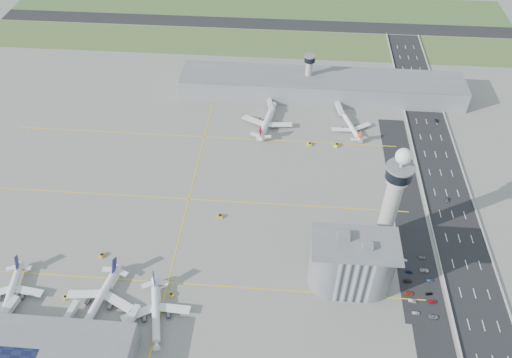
# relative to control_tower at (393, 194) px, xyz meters

# --- Properties ---
(ground) EXTENTS (1000.00, 1000.00, 0.00)m
(ground) POSITION_rel_control_tower_xyz_m (-72.00, -8.00, -35.04)
(ground) COLOR gray
(grass_strip_0) EXTENTS (480.00, 50.00, 0.08)m
(grass_strip_0) POSITION_rel_control_tower_xyz_m (-92.00, 217.00, -35.00)
(grass_strip_0) COLOR #45612E
(grass_strip_0) RESTS_ON ground
(grass_strip_1) EXTENTS (480.00, 60.00, 0.08)m
(grass_strip_1) POSITION_rel_control_tower_xyz_m (-92.00, 292.00, -35.00)
(grass_strip_1) COLOR #456630
(grass_strip_1) RESTS_ON ground
(runway) EXTENTS (480.00, 22.00, 0.10)m
(runway) POSITION_rel_control_tower_xyz_m (-92.00, 254.00, -34.98)
(runway) COLOR black
(runway) RESTS_ON ground
(highway) EXTENTS (28.00, 500.00, 0.10)m
(highway) POSITION_rel_control_tower_xyz_m (43.00, -8.00, -34.99)
(highway) COLOR black
(highway) RESTS_ON ground
(barrier_left) EXTENTS (0.60, 500.00, 1.20)m
(barrier_left) POSITION_rel_control_tower_xyz_m (29.00, -8.00, -34.44)
(barrier_left) COLOR #9E9E99
(barrier_left) RESTS_ON ground
(barrier_right) EXTENTS (0.60, 500.00, 1.20)m
(barrier_right) POSITION_rel_control_tower_xyz_m (57.00, -8.00, -34.44)
(barrier_right) COLOR #9E9E99
(barrier_right) RESTS_ON ground
(landside_road) EXTENTS (18.00, 260.00, 0.08)m
(landside_road) POSITION_rel_control_tower_xyz_m (18.00, -18.00, -35.00)
(landside_road) COLOR black
(landside_road) RESTS_ON ground
(parking_lot) EXTENTS (20.00, 44.00, 0.10)m
(parking_lot) POSITION_rel_control_tower_xyz_m (16.00, -30.00, -34.99)
(parking_lot) COLOR black
(parking_lot) RESTS_ON ground
(taxiway_line_h_0) EXTENTS (260.00, 0.60, 0.01)m
(taxiway_line_h_0) POSITION_rel_control_tower_xyz_m (-112.00, -38.00, -35.04)
(taxiway_line_h_0) COLOR yellow
(taxiway_line_h_0) RESTS_ON ground
(taxiway_line_h_1) EXTENTS (260.00, 0.60, 0.01)m
(taxiway_line_h_1) POSITION_rel_control_tower_xyz_m (-112.00, 22.00, -35.04)
(taxiway_line_h_1) COLOR yellow
(taxiway_line_h_1) RESTS_ON ground
(taxiway_line_h_2) EXTENTS (260.00, 0.60, 0.01)m
(taxiway_line_h_2) POSITION_rel_control_tower_xyz_m (-112.00, 82.00, -35.04)
(taxiway_line_h_2) COLOR yellow
(taxiway_line_h_2) RESTS_ON ground
(taxiway_line_v) EXTENTS (0.60, 260.00, 0.01)m
(taxiway_line_v) POSITION_rel_control_tower_xyz_m (-112.00, 22.00, -35.04)
(taxiway_line_v) COLOR yellow
(taxiway_line_v) RESTS_ON ground
(control_tower) EXTENTS (14.00, 14.00, 64.50)m
(control_tower) POSITION_rel_control_tower_xyz_m (0.00, 0.00, 0.00)
(control_tower) COLOR #ADAAA5
(control_tower) RESTS_ON ground
(secondary_tower) EXTENTS (8.60, 8.60, 31.90)m
(secondary_tower) POSITION_rel_control_tower_xyz_m (-42.00, 142.00, -16.24)
(secondary_tower) COLOR #ADAAA5
(secondary_tower) RESTS_ON ground
(admin_building) EXTENTS (42.00, 24.00, 33.50)m
(admin_building) POSITION_rel_control_tower_xyz_m (-20.01, -30.00, -19.74)
(admin_building) COLOR #B2B2B7
(admin_building) RESTS_ON ground
(terminal_pier) EXTENTS (210.00, 32.00, 15.80)m
(terminal_pier) POSITION_rel_control_tower_xyz_m (-32.00, 140.00, -27.14)
(terminal_pier) COLOR gray
(terminal_pier) RESTS_ON ground
(airplane_near_a) EXTENTS (37.32, 41.99, 10.49)m
(airplane_near_a) POSITION_rel_control_tower_xyz_m (-187.63, -52.87, -29.80)
(airplane_near_a) COLOR white
(airplane_near_a) RESTS_ON ground
(airplane_near_b) EXTENTS (41.90, 46.95, 11.62)m
(airplane_near_b) POSITION_rel_control_tower_xyz_m (-142.62, -52.85, -29.23)
(airplane_near_b) COLOR white
(airplane_near_b) RESTS_ON ground
(airplane_near_c) EXTENTS (42.28, 46.62, 11.10)m
(airplane_near_c) POSITION_rel_control_tower_xyz_m (-113.37, -57.83, -29.49)
(airplane_near_c) COLOR white
(airplane_near_c) RESTS_ON ground
(airplane_far_a) EXTENTS (43.87, 49.00, 12.03)m
(airplane_far_a) POSITION_rel_control_tower_xyz_m (-69.92, 99.86, -29.03)
(airplane_far_a) COLOR white
(airplane_far_a) RESTS_ON ground
(airplane_far_b) EXTENTS (38.17, 41.47, 9.57)m
(airplane_far_b) POSITION_rel_control_tower_xyz_m (-11.41, 98.60, -30.25)
(airplane_far_b) COLOR white
(airplane_far_b) RESTS_ON ground
(jet_bridge_near_0) EXTENTS (5.39, 14.31, 5.70)m
(jet_bridge_near_0) POSITION_rel_control_tower_xyz_m (-185.00, -69.00, -32.19)
(jet_bridge_near_0) COLOR silver
(jet_bridge_near_0) RESTS_ON ground
(jet_bridge_near_1) EXTENTS (5.39, 14.31, 5.70)m
(jet_bridge_near_1) POSITION_rel_control_tower_xyz_m (-155.00, -69.00, -32.19)
(jet_bridge_near_1) COLOR silver
(jet_bridge_near_1) RESTS_ON ground
(jet_bridge_near_2) EXTENTS (5.39, 14.31, 5.70)m
(jet_bridge_near_2) POSITION_rel_control_tower_xyz_m (-125.00, -69.00, -32.19)
(jet_bridge_near_2) COLOR silver
(jet_bridge_near_2) RESTS_ON ground
(jet_bridge_far_0) EXTENTS (5.39, 14.31, 5.70)m
(jet_bridge_far_0) POSITION_rel_control_tower_xyz_m (-70.00, 124.00, -32.19)
(jet_bridge_far_0) COLOR silver
(jet_bridge_far_0) RESTS_ON ground
(jet_bridge_far_1) EXTENTS (5.39, 14.31, 5.70)m
(jet_bridge_far_1) POSITION_rel_control_tower_xyz_m (-20.00, 124.00, -32.19)
(jet_bridge_far_1) COLOR silver
(jet_bridge_far_1) RESTS_ON ground
(tug_0) EXTENTS (3.29, 3.79, 1.85)m
(tug_0) POSITION_rel_control_tower_xyz_m (-150.73, -24.02, -34.12)
(tug_0) COLOR orange
(tug_0) RESTS_ON ground
(tug_1) EXTENTS (3.28, 3.29, 1.60)m
(tug_1) POSITION_rel_control_tower_xyz_m (-161.01, -51.01, -34.24)
(tug_1) COLOR yellow
(tug_1) RESTS_ON ground
(tug_2) EXTENTS (3.37, 3.61, 1.73)m
(tug_2) POSITION_rel_control_tower_xyz_m (-108.71, -45.43, -34.18)
(tug_2) COLOR yellow
(tug_2) RESTS_ON ground
(tug_3) EXTENTS (3.49, 2.53, 1.94)m
(tug_3) POSITION_rel_control_tower_xyz_m (-91.37, 9.21, -34.07)
(tug_3) COLOR gold
(tug_3) RESTS_ON ground
(tug_4) EXTENTS (2.88, 3.64, 1.87)m
(tug_4) POSITION_rel_control_tower_xyz_m (-39.84, 79.03, -34.10)
(tug_4) COLOR yellow
(tug_4) RESTS_ON ground
(tug_5) EXTENTS (4.24, 4.45, 2.13)m
(tug_5) POSITION_rel_control_tower_xyz_m (-21.70, 79.37, -33.97)
(tug_5) COLOR yellow
(tug_5) RESTS_ON ground
(car_lot_0) EXTENTS (3.81, 1.70, 1.27)m
(car_lot_0) POSITION_rel_control_tower_xyz_m (11.70, -45.99, -34.40)
(car_lot_0) COLOR silver
(car_lot_0) RESTS_ON ground
(car_lot_1) EXTENTS (4.06, 1.90, 1.29)m
(car_lot_1) POSITION_rel_control_tower_xyz_m (11.02, -39.34, -34.40)
(car_lot_1) COLOR #A2AAB0
(car_lot_1) RESTS_ON ground
(car_lot_2) EXTENTS (4.55, 2.26, 1.24)m
(car_lot_2) POSITION_rel_control_tower_xyz_m (10.00, -34.94, -34.42)
(car_lot_2) COLOR #AB3720
(car_lot_2) RESTS_ON ground
(car_lot_3) EXTENTS (4.45, 2.29, 1.24)m
(car_lot_3) POSITION_rel_control_tower_xyz_m (10.40, -27.51, -34.42)
(car_lot_3) COLOR black
(car_lot_3) RESTS_ON ground
(car_lot_4) EXTENTS (3.65, 1.67, 1.21)m
(car_lot_4) POSITION_rel_control_tower_xyz_m (11.91, -21.56, -34.43)
(car_lot_4) COLOR #0E1D4C
(car_lot_4) RESTS_ON ground
(car_lot_5) EXTENTS (3.36, 1.23, 1.10)m
(car_lot_5) POSITION_rel_control_tower_xyz_m (10.41, -14.14, -34.49)
(car_lot_5) COLOR silver
(car_lot_5) RESTS_ON ground
(car_lot_6) EXTENTS (4.63, 2.24, 1.27)m
(car_lot_6) POSITION_rel_control_tower_xyz_m (19.93, -47.53, -34.41)
(car_lot_6) COLOR gray
(car_lot_6) RESTS_ON ground
(car_lot_7) EXTENTS (4.43, 1.97, 1.26)m
(car_lot_7) POSITION_rel_control_tower_xyz_m (20.81, -38.96, -34.41)
(car_lot_7) COLOR #B51525
(car_lot_7) RESTS_ON ground
(car_lot_8) EXTENTS (3.51, 1.80, 1.14)m
(car_lot_8) POSITION_rel_control_tower_xyz_m (20.02, -34.38, -34.47)
(car_lot_8) COLOR black
(car_lot_8) RESTS_ON ground
(car_lot_9) EXTENTS (3.73, 1.36, 1.22)m
(car_lot_9) POSITION_rel_control_tower_xyz_m (21.53, -26.26, -34.43)
(car_lot_9) COLOR navy
(car_lot_9) RESTS_ON ground
(car_lot_10) EXTENTS (4.73, 2.22, 1.31)m
(car_lot_10) POSITION_rel_control_tower_xyz_m (20.01, -20.13, -34.39)
(car_lot_10) COLOR #BCBCBC
(car_lot_10) RESTS_ON ground
(car_lot_11) EXTENTS (3.95, 1.93, 1.11)m
(car_lot_11) POSITION_rel_control_tower_xyz_m (20.19, -11.67, -34.49)
(car_lot_11) COLOR gray
(car_lot_11) RESTS_ON ground
(car_hw_1) EXTENTS (1.62, 3.74, 1.20)m
(car_hw_1) POSITION_rel_control_tower_xyz_m (42.09, 33.27, -34.44)
(car_hw_1) COLOR #21202A
(car_hw_1) RESTS_ON ground
(car_hw_2) EXTENTS (2.05, 4.03, 1.09)m
(car_hw_2) POSITION_rel_control_tower_xyz_m (50.13, 112.84, -34.50)
(car_hw_2) COLOR #162448
(car_hw_2) RESTS_ON ground
(car_hw_4) EXTENTS (1.89, 3.54, 1.15)m
(car_hw_4) POSITION_rel_control_tower_xyz_m (35.84, 171.16, -34.47)
(car_hw_4) COLOR #98A2AF
(car_hw_4) RESTS_ON ground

